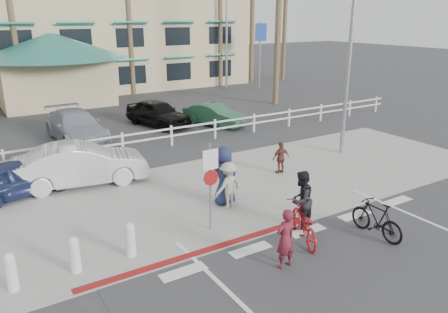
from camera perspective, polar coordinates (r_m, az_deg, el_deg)
ground at (r=12.65m, az=12.65°, el=-10.59°), size 140.00×140.00×0.00m
bike_path at (r=11.54m, az=19.77°, el=-14.29°), size 12.00×16.00×0.01m
sidewalk_plaza at (r=15.81m, az=1.25°, el=-4.12°), size 22.00×7.00×0.01m
cross_street at (r=19.08m, az=-5.33°, el=-0.25°), size 40.00×5.00×0.01m
parking_lot at (r=27.62m, az=-14.31°, el=5.02°), size 50.00×16.00×0.01m
curb_red at (r=11.87m, az=-2.26°, el=-12.12°), size 7.00×0.25×0.02m
rail_fence at (r=20.87m, az=-6.63°, el=2.74°), size 29.40×0.16×1.00m
building at (r=40.02m, az=-18.22°, el=16.75°), size 28.00×16.00×11.30m
sign_post at (r=12.33m, az=-1.82°, el=-3.46°), size 0.50×0.10×2.90m
bollard_0 at (r=11.64m, az=-12.14°, el=-10.57°), size 0.26×0.26×0.95m
bollard_1 at (r=11.33m, az=-18.93°, el=-12.04°), size 0.26×0.26×0.95m
bollard_2 at (r=11.19m, az=-26.06°, el=-13.40°), size 0.26×0.26×0.95m
streetlight_0 at (r=19.72m, az=16.11°, el=13.10°), size 0.60×2.00×9.00m
streetlight_1 at (r=37.55m, az=0.33°, el=16.20°), size 0.60×2.00×9.50m
info_sign at (r=37.15m, az=4.70°, el=13.11°), size 1.20×0.16×5.60m
palm_5 at (r=34.88m, az=-12.41°, el=18.54°), size 4.00×4.00×13.00m
palm_7 at (r=38.40m, az=-0.51°, el=19.60°), size 4.00×4.00×14.00m
palm_9 at (r=42.46m, az=8.03°, el=18.61°), size 4.00×4.00×13.00m
bike_red at (r=12.31m, az=10.35°, el=-8.55°), size 1.44×2.10×1.04m
rider_red at (r=10.90m, az=8.00°, el=-10.59°), size 0.60×0.41×1.56m
bike_black at (r=13.04m, az=19.31°, el=-7.71°), size 0.51×1.77×1.06m
rider_black at (r=12.85m, az=10.01°, el=-5.61°), size 1.02×0.91×1.75m
pedestrian_a at (r=13.99m, az=0.57°, el=-3.76°), size 1.09×0.76×1.55m
pedestrian_child at (r=17.20m, az=7.44°, el=-0.16°), size 0.77×0.36×1.28m
pedestrian_b at (r=14.20m, az=0.03°, el=-2.51°), size 1.00×0.68×1.96m
car_white_sedan at (r=16.71m, az=-18.17°, el=-1.00°), size 4.91×2.36×1.55m
car_red_compact at (r=16.53m, az=-25.46°, el=-2.58°), size 4.03×2.36×1.29m
lot_car_1 at (r=22.71m, az=-18.74°, el=3.77°), size 2.29×5.18×1.48m
lot_car_2 at (r=24.78m, az=-8.65°, el=5.63°), size 2.77×4.56×1.45m
lot_car_3 at (r=24.61m, az=-1.31°, el=5.46°), size 2.58×3.89×1.21m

